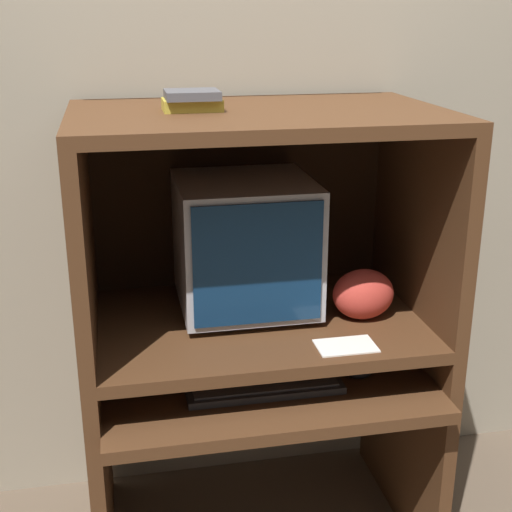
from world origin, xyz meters
TOP-DOWN VIEW (x-y plane):
  - wall_back at (0.00, 0.72)m, footprint 6.00×0.06m
  - desk_base at (0.00, 0.27)m, footprint 1.02×0.73m
  - desk_monitor_shelf at (0.00, 0.33)m, footprint 1.02×0.66m
  - hutch_upper at (0.00, 0.36)m, footprint 1.02×0.66m
  - crt_monitor at (-0.02, 0.41)m, footprint 0.40×0.40m
  - keyboard at (-0.02, 0.15)m, footprint 0.44×0.13m
  - mouse at (0.27, 0.17)m, footprint 0.07×0.05m
  - snack_bag at (0.30, 0.27)m, footprint 0.18×0.14m
  - book_stack at (-0.18, 0.34)m, footprint 0.16×0.13m
  - paper_card at (0.20, 0.09)m, footprint 0.16×0.11m

SIDE VIEW (x-z plane):
  - desk_base at x=0.00m, z-range 0.09..0.71m
  - keyboard at x=-0.02m, z-range 0.62..0.64m
  - mouse at x=0.27m, z-range 0.62..0.65m
  - desk_monitor_shelf at x=0.00m, z-range 0.66..0.80m
  - paper_card at x=0.20m, z-range 0.76..0.77m
  - snack_bag at x=0.30m, z-range 0.76..0.91m
  - crt_monitor at x=-0.02m, z-range 0.77..1.17m
  - hutch_upper at x=0.00m, z-range 0.87..1.48m
  - wall_back at x=0.00m, z-range 0.00..2.60m
  - book_stack at x=-0.18m, z-range 1.37..1.43m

